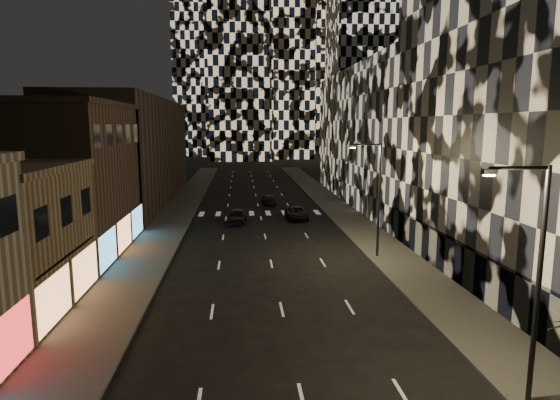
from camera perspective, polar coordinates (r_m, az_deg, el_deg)
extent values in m
cube|color=#47443F|center=(57.10, -12.56, -1.66)|extent=(4.00, 120.00, 0.15)
cube|color=#47443F|center=(57.89, 7.46, -1.37)|extent=(4.00, 120.00, 0.15)
cube|color=#4C4C47|center=(56.86, -10.46, -1.64)|extent=(0.20, 120.00, 0.15)
cube|color=#4C4C47|center=(57.49, 5.42, -1.41)|extent=(0.20, 120.00, 0.15)
cube|color=#463427|center=(42.03, -25.36, 2.04)|extent=(10.00, 15.00, 12.00)
cube|color=#463427|center=(67.33, -17.58, 5.69)|extent=(10.00, 40.00, 14.00)
cube|color=#383838|center=(34.65, 20.36, -6.59)|extent=(0.60, 25.00, 3.00)
cube|color=#232326|center=(66.46, 14.85, 7.49)|extent=(16.00, 40.00, 18.00)
cylinder|color=black|center=(19.91, 28.96, -9.26)|extent=(0.20, 0.20, 9.00)
cylinder|color=black|center=(18.47, 27.17, 3.49)|extent=(2.20, 0.14, 0.14)
cube|color=black|center=(17.92, 24.15, 3.17)|extent=(0.50, 0.25, 0.18)
cube|color=#FFEAB2|center=(17.94, 24.13, 2.79)|extent=(0.35, 0.18, 0.06)
cylinder|color=black|center=(37.69, 11.97, -0.07)|extent=(0.20, 0.20, 9.00)
cylinder|color=black|center=(36.95, 10.56, 6.66)|extent=(2.20, 0.14, 0.14)
cube|color=black|center=(36.68, 8.88, 6.50)|extent=(0.50, 0.25, 0.18)
cube|color=#FFEAB2|center=(36.68, 8.88, 6.31)|extent=(0.35, 0.18, 0.06)
imported|color=black|center=(50.96, -5.23, -1.97)|extent=(2.16, 4.64, 1.54)
imported|color=black|center=(62.96, -1.39, 0.05)|extent=(1.97, 4.36, 1.24)
imported|color=black|center=(52.92, 2.03, -1.61)|extent=(2.40, 5.00, 1.38)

